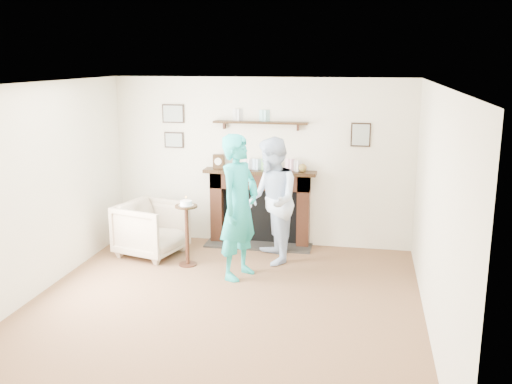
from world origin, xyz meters
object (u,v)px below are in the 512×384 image
armchair (153,254)px  pedestal_table (187,223)px  woman (240,276)px  man (271,261)px

armchair → pedestal_table: 0.92m
armchair → woman: (1.42, -0.58, 0.00)m
armchair → pedestal_table: pedestal_table is taller
pedestal_table → armchair: bearing=153.8°
armchair → woman: woman is taller
armchair → woman: size_ratio=0.46×
armchair → pedestal_table: (0.63, -0.31, 0.60)m
man → woman: woman is taller
man → pedestal_table: 1.30m
man → woman: size_ratio=0.94×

